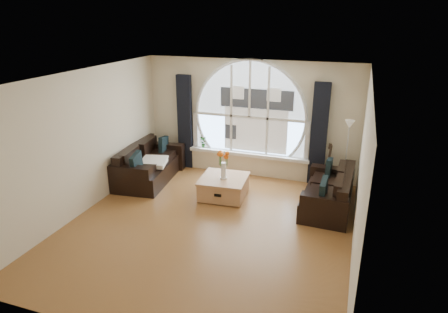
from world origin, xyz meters
TOP-DOWN VIEW (x-y plane):
  - ground at (0.00, 0.00)m, footprint 5.00×5.50m
  - ceiling at (0.00, 0.00)m, footprint 5.00×5.50m
  - wall_back at (0.00, 2.75)m, footprint 5.00×0.01m
  - wall_front at (0.00, -2.75)m, footprint 5.00×0.01m
  - wall_left at (-2.50, 0.00)m, footprint 0.01×5.50m
  - wall_right at (2.50, 0.00)m, footprint 0.01×5.50m
  - attic_slope at (2.20, 0.00)m, footprint 0.92×5.50m
  - arched_window at (0.00, 2.72)m, footprint 2.60×0.06m
  - window_sill at (0.00, 2.65)m, footprint 2.90×0.22m
  - window_frame at (0.00, 2.69)m, footprint 2.76×0.08m
  - neighbor_house at (0.15, 2.71)m, footprint 1.70×0.02m
  - curtain_left at (-1.60, 2.63)m, footprint 0.35×0.12m
  - curtain_right at (1.60, 2.63)m, footprint 0.35×0.12m
  - sofa_left at (-2.04, 1.57)m, footprint 1.12×1.94m
  - sofa_right at (1.96, 1.45)m, footprint 0.93×1.75m
  - coffee_chest at (-0.14, 1.30)m, footprint 1.02×1.02m
  - throw_blanket at (-1.87, 1.47)m, footprint 0.66×0.66m
  - vase_flowers at (-0.14, 1.26)m, footprint 0.24×0.24m
  - floor_lamp at (2.22, 2.34)m, footprint 0.24×0.24m
  - guitar at (1.88, 2.47)m, footprint 0.42×0.35m
  - potted_plant at (-1.15, 2.65)m, footprint 0.18×0.14m

SIDE VIEW (x-z plane):
  - ground at x=0.00m, z-range -0.01..0.01m
  - coffee_chest at x=-0.14m, z-range 0.00..0.47m
  - sofa_left at x=-2.04m, z-range -0.01..0.81m
  - sofa_right at x=1.96m, z-range 0.02..0.78m
  - throw_blanket at x=-1.87m, z-range 0.45..0.55m
  - window_sill at x=0.00m, z-range 0.47..0.55m
  - guitar at x=1.88m, z-range 0.00..1.06m
  - potted_plant at x=-1.15m, z-range 0.55..0.85m
  - floor_lamp at x=2.22m, z-range 0.00..1.60m
  - vase_flowers at x=-0.14m, z-range 0.47..1.17m
  - curtain_left at x=-1.60m, z-range 0.00..2.30m
  - curtain_right at x=1.60m, z-range 0.00..2.30m
  - wall_back at x=0.00m, z-range 0.00..2.70m
  - wall_front at x=0.00m, z-range 0.00..2.70m
  - wall_left at x=-2.50m, z-range 0.00..2.70m
  - wall_right at x=2.50m, z-range 0.00..2.70m
  - neighbor_house at x=0.15m, z-range 0.75..2.25m
  - arched_window at x=0.00m, z-range 0.55..2.70m
  - window_frame at x=0.00m, z-range 0.55..2.70m
  - attic_slope at x=2.20m, z-range 1.99..2.71m
  - ceiling at x=0.00m, z-range 2.70..2.71m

